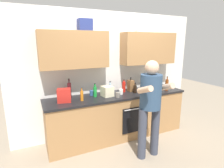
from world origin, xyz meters
name	(u,v)px	position (x,y,z in m)	size (l,w,h in m)	color
ground_plane	(118,136)	(0.00, 0.00, 0.00)	(12.00, 12.00, 0.00)	gray
back_wall_unit	(113,63)	(0.00, 0.27, 1.50)	(4.00, 0.38, 2.50)	silver
counter	(118,116)	(0.00, 0.00, 0.45)	(2.84, 0.67, 0.90)	#A37547
person_standing	(150,102)	(0.16, -0.81, 0.97)	(0.49, 0.45, 1.64)	#383D4C
bottle_juice	(82,96)	(-0.76, -0.08, 0.99)	(0.05, 0.05, 0.24)	orange
bottle_water	(110,88)	(-0.09, 0.19, 1.00)	(0.05, 0.05, 0.24)	silver
bottle_soy	(135,89)	(0.35, -0.05, 0.98)	(0.07, 0.07, 0.21)	black
bottle_vinegar	(167,85)	(1.07, -0.16, 1.02)	(0.07, 0.07, 0.30)	brown
bottle_syrup	(142,86)	(0.57, 0.01, 1.01)	(0.07, 0.07, 0.27)	#8C4C14
bottle_soda	(95,91)	(-0.47, 0.05, 1.00)	(0.07, 0.07, 0.26)	#198C33
bottle_wine	(69,90)	(-0.91, 0.20, 1.05)	(0.07, 0.07, 0.36)	#471419
bottle_hotsauce	(124,87)	(0.19, 0.12, 1.01)	(0.07, 0.07, 0.26)	red
cup_coffee	(121,92)	(0.05, -0.01, 0.95)	(0.09, 0.09, 0.10)	white
cup_stoneware	(118,95)	(-0.10, -0.18, 0.95)	(0.08, 0.08, 0.10)	slate
cup_tea	(92,93)	(-0.49, 0.17, 0.95)	(0.09, 0.09, 0.09)	#33598C
knife_block	(131,86)	(0.34, 0.11, 1.02)	(0.10, 0.14, 0.29)	brown
grocery_bag_crisps	(64,95)	(-1.05, -0.02, 1.02)	(0.22, 0.15, 0.24)	red
grocery_bag_produce	(152,85)	(0.84, 0.05, 1.01)	(0.23, 0.18, 0.21)	silver
grocery_bag_rice	(107,91)	(-0.25, -0.01, 1.00)	(0.19, 0.20, 0.19)	beige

